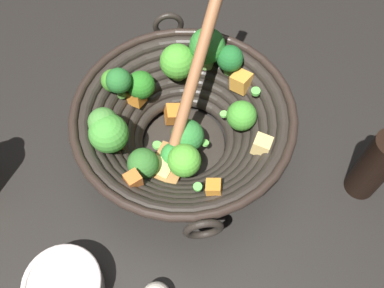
% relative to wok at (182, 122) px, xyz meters
% --- Properties ---
extents(ground_plane, '(4.00, 4.00, 0.00)m').
position_rel_wok_xyz_m(ground_plane, '(-0.00, -0.00, -0.07)').
color(ground_plane, black).
extents(wok, '(0.35, 0.35, 0.26)m').
position_rel_wok_xyz_m(wok, '(0.00, 0.00, 0.00)').
color(wok, black).
rests_on(wok, ground).
extents(soy_sauce_bottle, '(0.05, 0.05, 0.19)m').
position_rel_wok_xyz_m(soy_sauce_bottle, '(0.07, -0.29, 0.01)').
color(soy_sauce_bottle, black).
rests_on(soy_sauce_bottle, ground).
extents(prep_bowl, '(0.11, 0.11, 0.05)m').
position_rel_wok_xyz_m(prep_bowl, '(-0.29, 0.02, -0.04)').
color(prep_bowl, silver).
rests_on(prep_bowl, ground).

